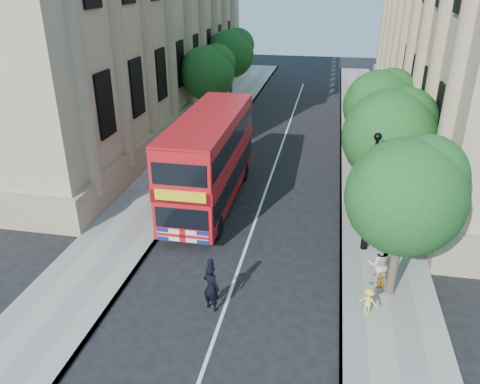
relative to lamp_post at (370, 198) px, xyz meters
The scene contains 16 objects.
ground 8.20m from the lamp_post, 129.81° to the right, with size 120.00×120.00×0.00m, color black.
pavement_right 4.75m from the lamp_post, 79.38° to the left, with size 3.50×80.00×0.12m, color gray.
pavement_left 11.73m from the lamp_post, 159.59° to the left, with size 3.50×80.00×0.12m, color gray.
building_left 26.82m from the lamp_post, 136.25° to the left, with size 12.00×38.00×18.00m, color tan.
tree_right_near 3.54m from the lamp_post, 74.15° to the right, with size 4.00×4.00×6.08m.
tree_right_mid 3.70m from the lamp_post, 74.48° to the left, with size 4.20×4.20×6.37m.
tree_right_far 9.25m from the lamp_post, 84.67° to the left, with size 4.00×4.00×6.15m.
tree_left_far 19.52m from the lamp_post, 124.35° to the left, with size 4.00×4.00×6.30m.
tree_left_back 26.51m from the lamp_post, 114.51° to the left, with size 4.20×4.20×6.65m.
lamp_post is the anchor object (origin of this frame).
double_decker_bus 8.30m from the lamp_post, 156.26° to the left, with size 2.69×9.87×4.55m.
box_van 9.99m from the lamp_post, 142.70° to the left, with size 2.23×5.00×2.81m.
police_constable 7.57m from the lamp_post, 137.47° to the right, with size 0.66×0.43×1.80m, color black.
woman_pedestrian 3.00m from the lamp_post, 82.36° to the right, with size 0.91×0.71×1.87m, color beige.
child_a 3.32m from the lamp_post, 79.92° to the right, with size 0.67×0.28×1.14m, color orange.
child_b 4.74m from the lamp_post, 90.94° to the right, with size 0.65×0.37×1.00m, color #F7D454.
Camera 1 is at (3.10, -11.90, 10.72)m, focal length 35.00 mm.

